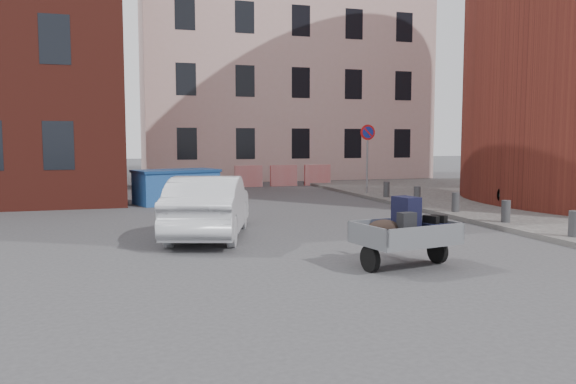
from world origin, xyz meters
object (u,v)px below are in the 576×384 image
object	(u,v)px
trailer	(405,232)
dumpster	(176,186)
silver_car	(209,206)
bicycle	(528,188)

from	to	relation	value
trailer	dumpster	bearing A→B (deg)	93.32
dumpster	trailer	bearing A→B (deg)	-94.31
trailer	silver_car	distance (m)	4.84
dumpster	bicycle	xyz separation A→B (m)	(10.38, -4.90, 0.09)
trailer	silver_car	world-z (taller)	silver_car
dumpster	silver_car	xyz separation A→B (m)	(0.09, -7.05, 0.10)
dumpster	bicycle	size ratio (longest dim) A/B	1.46
silver_car	bicycle	bearing A→B (deg)	-151.66
bicycle	silver_car	bearing A→B (deg)	109.11
trailer	dumpster	world-z (taller)	trailer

